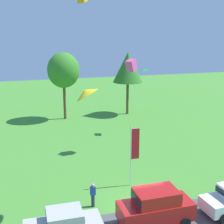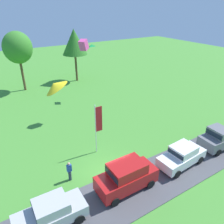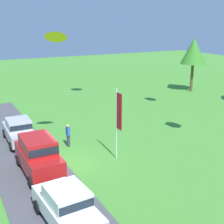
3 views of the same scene
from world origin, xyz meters
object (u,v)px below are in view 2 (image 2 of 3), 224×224
object	(u,v)px
tree_center_back	(74,42)
person_beside_suv	(69,171)
car_sedan_by_flagpole	(182,155)
kite_diamond_topmost	(92,46)
car_suv_mid_row	(127,175)
car_sedan_far_end	(51,212)
tree_far_right	(18,48)
flag_banner	(98,123)
kite_delta_mid_center	(55,86)
car_pickup_near_entrance	(222,137)
kite_box_low_drifter	(84,45)

from	to	relation	value
tree_center_back	person_beside_suv	bearing A→B (deg)	-114.78
car_sedan_by_flagpole	kite_diamond_topmost	xyz separation A→B (m)	(0.70, 17.64, 6.36)
car_suv_mid_row	kite_diamond_topmost	world-z (taller)	kite_diamond_topmost
car_sedan_far_end	tree_far_right	xyz separation A→B (m)	(3.84, 25.60, 5.56)
flag_banner	kite_delta_mid_center	world-z (taller)	kite_delta_mid_center
person_beside_suv	tree_far_right	xyz separation A→B (m)	(1.43, 22.57, 5.72)
person_beside_suv	kite_diamond_topmost	size ratio (longest dim) A/B	1.72
car_sedan_by_flagpole	car_suv_mid_row	bearing A→B (deg)	177.38
car_suv_mid_row	flag_banner	world-z (taller)	flag_banner
car_sedan_far_end	car_suv_mid_row	distance (m)	5.65
tree_far_right	kite_delta_mid_center	size ratio (longest dim) A/B	5.91
car_sedan_by_flagpole	car_pickup_near_entrance	world-z (taller)	car_pickup_near_entrance
tree_center_back	kite_box_low_drifter	distance (m)	13.93
car_suv_mid_row	kite_diamond_topmost	distance (m)	19.45
car_sedan_far_end	kite_delta_mid_center	bearing A→B (deg)	52.75
kite_box_low_drifter	kite_diamond_topmost	size ratio (longest dim) A/B	1.07
flag_banner	kite_box_low_drifter	bearing A→B (deg)	71.90
car_sedan_far_end	person_beside_suv	distance (m)	3.88
car_suv_mid_row	flag_banner	distance (m)	5.52
car_pickup_near_entrance	kite_diamond_topmost	xyz separation A→B (m)	(-4.61, 17.72, 6.29)
tree_center_back	kite_diamond_topmost	distance (m)	8.38
kite_box_low_drifter	car_pickup_near_entrance	bearing A→B (deg)	-58.26
car_suv_mid_row	car_sedan_by_flagpole	bearing A→B (deg)	-2.62
kite_diamond_topmost	tree_far_right	bearing A→B (deg)	134.29
tree_center_back	kite_diamond_topmost	size ratio (longest dim) A/B	8.84
car_sedan_by_flagpole	kite_delta_mid_center	distance (m)	11.94
person_beside_suv	kite_delta_mid_center	world-z (taller)	kite_delta_mid_center
car_suv_mid_row	car_sedan_by_flagpole	xyz separation A→B (m)	(5.54, -0.25, -0.25)
flag_banner	kite_diamond_topmost	bearing A→B (deg)	64.65
kite_box_low_drifter	kite_diamond_topmost	distance (m)	5.98
flag_banner	kite_delta_mid_center	distance (m)	6.98
tree_far_right	kite_box_low_drifter	distance (m)	14.03
car_suv_mid_row	kite_box_low_drifter	size ratio (longest dim) A/B	4.34
tree_center_back	kite_box_low_drifter	world-z (taller)	kite_box_low_drifter
kite_delta_mid_center	kite_box_low_drifter	bearing A→B (deg)	56.54
car_suv_mid_row	kite_delta_mid_center	distance (m)	8.14
car_sedan_by_flagpole	tree_far_right	bearing A→B (deg)	105.85
car_sedan_by_flagpole	flag_banner	size ratio (longest dim) A/B	0.93
car_sedan_by_flagpole	kite_diamond_topmost	bearing A→B (deg)	87.71
tree_far_right	tree_center_back	bearing A→B (deg)	0.23
car_pickup_near_entrance	tree_far_right	world-z (taller)	tree_far_right
kite_delta_mid_center	kite_diamond_topmost	distance (m)	17.76
flag_banner	kite_box_low_drifter	world-z (taller)	kite_box_low_drifter
kite_delta_mid_center	kite_diamond_topmost	size ratio (longest dim) A/B	1.52
car_sedan_by_flagpole	person_beside_suv	bearing A→B (deg)	159.24
kite_delta_mid_center	kite_diamond_topmost	bearing A→B (deg)	56.06
car_suv_mid_row	car_sedan_by_flagpole	world-z (taller)	car_suv_mid_row
car_suv_mid_row	person_beside_suv	distance (m)	4.48
car_sedan_far_end	tree_center_back	xyz separation A→B (m)	(12.84, 25.64, 5.64)
flag_banner	car_sedan_by_flagpole	bearing A→B (deg)	-47.19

